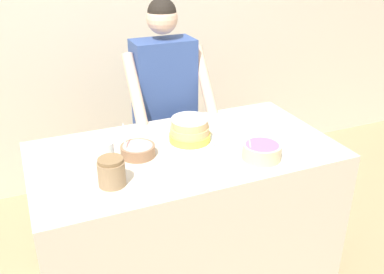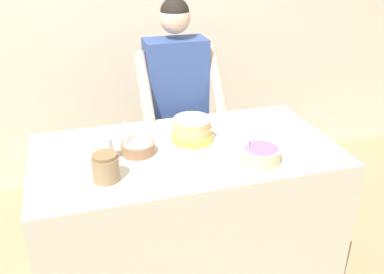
% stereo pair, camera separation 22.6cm
% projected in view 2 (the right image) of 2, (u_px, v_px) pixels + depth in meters
% --- Properties ---
extents(wall_back, '(10.00, 0.05, 2.60)m').
position_uv_depth(wall_back, '(134.00, 31.00, 3.50)').
color(wall_back, beige).
rests_on(wall_back, ground_plane).
extents(counter, '(1.65, 0.88, 0.96)m').
position_uv_depth(counter, '(186.00, 221.00, 2.54)').
color(counter, beige).
rests_on(counter, ground_plane).
extents(person_baker, '(0.56, 0.47, 1.67)m').
position_uv_depth(person_baker, '(177.00, 98.00, 2.94)').
color(person_baker, '#2D2D38').
rests_on(person_baker, ground_plane).
extents(cake, '(0.29, 0.29, 0.15)m').
position_uv_depth(cake, '(192.00, 131.00, 2.38)').
color(cake, silver).
rests_on(cake, counter).
extents(frosting_bowl_purple, '(0.20, 0.20, 0.19)m').
position_uv_depth(frosting_bowl_purple, '(261.00, 154.00, 2.18)').
color(frosting_bowl_purple, beige).
rests_on(frosting_bowl_purple, counter).
extents(frosting_bowl_pink, '(0.18, 0.18, 0.18)m').
position_uv_depth(frosting_bowl_pink, '(138.00, 147.00, 2.27)').
color(frosting_bowl_pink, '#936B4C').
rests_on(frosting_bowl_pink, counter).
extents(drinking_glass, '(0.08, 0.08, 0.13)m').
position_uv_depth(drinking_glass, '(106.00, 150.00, 2.18)').
color(drinking_glass, silver).
rests_on(drinking_glass, counter).
extents(ceramic_plate, '(0.24, 0.24, 0.01)m').
position_uv_depth(ceramic_plate, '(243.00, 141.00, 2.40)').
color(ceramic_plate, silver).
rests_on(ceramic_plate, counter).
extents(stoneware_jar, '(0.13, 0.13, 0.14)m').
position_uv_depth(stoneware_jar, '(106.00, 167.00, 2.01)').
color(stoneware_jar, '#9E7F5B').
rests_on(stoneware_jar, counter).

